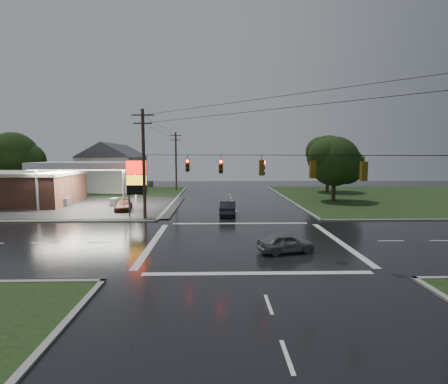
{
  "coord_description": "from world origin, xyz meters",
  "views": [
    {
      "loc": [
        -2.31,
        -25.66,
        6.56
      ],
      "look_at": [
        -1.53,
        7.16,
        3.0
      ],
      "focal_mm": 28.0,
      "sensor_mm": 36.0,
      "label": 1
    }
  ],
  "objects_px": {
    "gas_station": "(35,186)",
    "utility_pole_n": "(176,160)",
    "tree_ne_near": "(335,162)",
    "pylon_sign": "(136,179)",
    "tree_nw_behind": "(14,157)",
    "car_pump": "(124,205)",
    "house_far": "(122,165)",
    "car_crossing": "(286,243)",
    "utility_pole_nw": "(144,163)",
    "tree_ne_far": "(329,156)",
    "car_north": "(228,208)",
    "house_near": "(109,167)"
  },
  "relations": [
    {
      "from": "utility_pole_n",
      "to": "car_north",
      "type": "bearing_deg",
      "value": -72.13
    },
    {
      "from": "car_pump",
      "to": "utility_pole_nw",
      "type": "bearing_deg",
      "value": -65.05
    },
    {
      "from": "utility_pole_nw",
      "to": "house_far",
      "type": "relative_size",
      "value": 1.0
    },
    {
      "from": "house_far",
      "to": "tree_ne_near",
      "type": "height_order",
      "value": "tree_ne_near"
    },
    {
      "from": "tree_ne_far",
      "to": "car_north",
      "type": "distance_m",
      "value": 29.31
    },
    {
      "from": "pylon_sign",
      "to": "car_pump",
      "type": "height_order",
      "value": "pylon_sign"
    },
    {
      "from": "house_near",
      "to": "car_crossing",
      "type": "bearing_deg",
      "value": -59.03
    },
    {
      "from": "utility_pole_nw",
      "to": "tree_ne_far",
      "type": "xyz_separation_m",
      "value": [
        26.65,
        24.49,
        0.46
      ]
    },
    {
      "from": "house_near",
      "to": "utility_pole_n",
      "type": "bearing_deg",
      "value": 9.91
    },
    {
      "from": "house_far",
      "to": "car_pump",
      "type": "distance_m",
      "value": 34.71
    },
    {
      "from": "pylon_sign",
      "to": "utility_pole_nw",
      "type": "bearing_deg",
      "value": -45.0
    },
    {
      "from": "tree_ne_far",
      "to": "house_near",
      "type": "bearing_deg",
      "value": 176.99
    },
    {
      "from": "utility_pole_nw",
      "to": "tree_nw_behind",
      "type": "distance_m",
      "value": 31.82
    },
    {
      "from": "utility_pole_n",
      "to": "tree_ne_near",
      "type": "distance_m",
      "value": 28.55
    },
    {
      "from": "pylon_sign",
      "to": "tree_ne_near",
      "type": "relative_size",
      "value": 0.67
    },
    {
      "from": "utility_pole_nw",
      "to": "tree_ne_near",
      "type": "bearing_deg",
      "value": 27.86
    },
    {
      "from": "gas_station",
      "to": "utility_pole_nw",
      "type": "height_order",
      "value": "utility_pole_nw"
    },
    {
      "from": "house_near",
      "to": "tree_ne_near",
      "type": "distance_m",
      "value": 37.8
    },
    {
      "from": "tree_ne_far",
      "to": "car_pump",
      "type": "height_order",
      "value": "tree_ne_far"
    },
    {
      "from": "gas_station",
      "to": "utility_pole_n",
      "type": "distance_m",
      "value": 24.6
    },
    {
      "from": "car_north",
      "to": "utility_pole_nw",
      "type": "bearing_deg",
      "value": 17.33
    },
    {
      "from": "pylon_sign",
      "to": "tree_ne_far",
      "type": "bearing_deg",
      "value": 40.35
    },
    {
      "from": "utility_pole_n",
      "to": "house_near",
      "type": "relative_size",
      "value": 0.95
    },
    {
      "from": "utility_pole_nw",
      "to": "utility_pole_n",
      "type": "relative_size",
      "value": 1.05
    },
    {
      "from": "tree_nw_behind",
      "to": "utility_pole_n",
      "type": "bearing_deg",
      "value": 18.21
    },
    {
      "from": "house_far",
      "to": "car_crossing",
      "type": "bearing_deg",
      "value": -64.44
    },
    {
      "from": "house_near",
      "to": "car_crossing",
      "type": "xyz_separation_m",
      "value": [
        23.33,
        -38.88,
        -3.75
      ]
    },
    {
      "from": "pylon_sign",
      "to": "car_pump",
      "type": "relative_size",
      "value": 1.36
    },
    {
      "from": "tree_nw_behind",
      "to": "car_crossing",
      "type": "xyz_separation_m",
      "value": [
        36.22,
        -32.87,
        -5.53
      ]
    },
    {
      "from": "house_far",
      "to": "utility_pole_nw",
      "type": "bearing_deg",
      "value": -72.08
    },
    {
      "from": "tree_nw_behind",
      "to": "tree_ne_far",
      "type": "xyz_separation_m",
      "value": [
        50.99,
        4.0,
        -0.0
      ]
    },
    {
      "from": "tree_ne_far",
      "to": "house_far",
      "type": "bearing_deg",
      "value": 160.29
    },
    {
      "from": "house_far",
      "to": "car_pump",
      "type": "height_order",
      "value": "house_far"
    },
    {
      "from": "utility_pole_n",
      "to": "car_crossing",
      "type": "distance_m",
      "value": 42.84
    },
    {
      "from": "tree_ne_far",
      "to": "car_north",
      "type": "xyz_separation_m",
      "value": [
        -18.15,
        -22.37,
        -5.39
      ]
    },
    {
      "from": "pylon_sign",
      "to": "tree_ne_near",
      "type": "distance_m",
      "value": 27.23
    },
    {
      "from": "pylon_sign",
      "to": "car_pump",
      "type": "bearing_deg",
      "value": 120.9
    },
    {
      "from": "gas_station",
      "to": "tree_ne_near",
      "type": "distance_m",
      "value": 40.0
    },
    {
      "from": "tree_ne_near",
      "to": "car_north",
      "type": "relative_size",
      "value": 1.89
    },
    {
      "from": "tree_ne_near",
      "to": "car_pump",
      "type": "bearing_deg",
      "value": -164.91
    },
    {
      "from": "house_far",
      "to": "car_north",
      "type": "bearing_deg",
      "value": -60.06
    },
    {
      "from": "house_near",
      "to": "tree_ne_near",
      "type": "relative_size",
      "value": 1.23
    },
    {
      "from": "gas_station",
      "to": "car_pump",
      "type": "relative_size",
      "value": 5.94
    },
    {
      "from": "car_north",
      "to": "tree_nw_behind",
      "type": "bearing_deg",
      "value": -25.89
    },
    {
      "from": "pylon_sign",
      "to": "house_near",
      "type": "xyz_separation_m",
      "value": [
        -10.45,
        25.5,
        0.39
      ]
    },
    {
      "from": "pylon_sign",
      "to": "gas_station",
      "type": "bearing_deg",
      "value": 148.78
    },
    {
      "from": "pylon_sign",
      "to": "utility_pole_n",
      "type": "relative_size",
      "value": 0.57
    },
    {
      "from": "tree_nw_behind",
      "to": "tree_ne_near",
      "type": "relative_size",
      "value": 1.11
    },
    {
      "from": "gas_station",
      "to": "car_pump",
      "type": "bearing_deg",
      "value": -21.61
    },
    {
      "from": "tree_nw_behind",
      "to": "car_north",
      "type": "relative_size",
      "value": 2.1
    }
  ]
}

